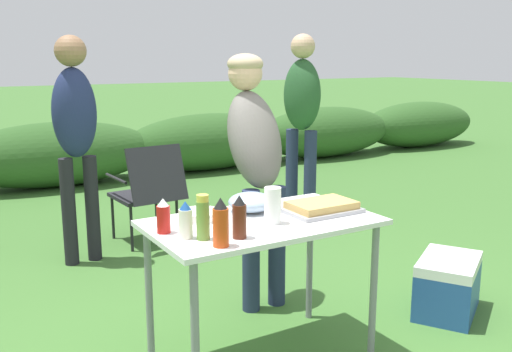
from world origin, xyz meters
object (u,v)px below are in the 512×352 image
Objects in this scene: plate_stack at (201,215)px; relish_jar at (203,218)px; mayo_bottle at (186,221)px; paper_cup_stack at (273,205)px; standing_person_in_red_jacket at (75,126)px; camp_chair_near_hedge at (149,189)px; bbq_sauce_bottle at (239,218)px; folding_table at (262,235)px; standing_person_with_beanie at (302,108)px; hot_sauce_bottle at (221,223)px; ketchup_bottle at (163,217)px; standing_person_in_gray_fleece at (255,150)px; cooler_box at (448,286)px; food_tray at (322,207)px; mixing_bowl at (251,202)px.

plate_stack is 1.04× the size of relish_jar.
relish_jar is 1.20× the size of mayo_bottle.
paper_cup_stack is 0.88× the size of relish_jar.
standing_person_in_red_jacket reaches higher than camp_chair_near_hedge.
paper_cup_stack is 0.91× the size of bbq_sauce_bottle.
folding_table is 2.82m from standing_person_with_beanie.
standing_person_with_beanie is (1.77, 2.17, 0.38)m from folding_table.
standing_person_with_beanie reaches higher than standing_person_in_red_jacket.
hot_sauce_bottle is 0.33m from ketchup_bottle.
folding_table is at bearing -117.32° from standing_person_in_gray_fleece.
cooler_box is (1.73, -0.15, -0.65)m from ketchup_bottle.
food_tray is at bearing -5.63° from folding_table.
hot_sauce_bottle reaches higher than relish_jar.
paper_cup_stack is 0.39m from relish_jar.
hot_sauce_bottle reaches higher than mixing_bowl.
hot_sauce_bottle is 2.16m from standing_person_in_red_jacket.
mayo_bottle is (-0.43, -0.07, 0.16)m from folding_table.
folding_table is 1.91× the size of cooler_box.
food_tray is at bearing 6.91° from paper_cup_stack.
hot_sauce_bottle is 0.14× the size of standing_person_in_gray_fleece.
relish_jar is (-0.41, -0.29, 0.05)m from mixing_bowl.
cooler_box is (1.07, -2.14, -0.30)m from camp_chair_near_hedge.
folding_table is at bearing 9.15° from mayo_bottle.
standing_person_with_beanie reaches higher than folding_table.
standing_person_with_beanie is at bearing 43.22° from ketchup_bottle.
folding_table is 0.79m from standing_person_in_gray_fleece.
standing_person_in_red_jacket is at bearing 102.19° from paper_cup_stack.
paper_cup_stack reaches higher than cooler_box.
ketchup_bottle reaches higher than camp_chair_near_hedge.
folding_table is 0.66× the size of standing_person_in_red_jacket.
relish_jar is at bearing -57.51° from ketchup_bottle.
plate_stack reaches higher than folding_table.
relish_jar is at bearing 100.80° from hot_sauce_bottle.
standing_person_in_red_jacket is at bearing -106.97° from standing_person_with_beanie.
bbq_sauce_bottle is at bearing -64.25° from standing_person_with_beanie.
paper_cup_stack reaches higher than mayo_bottle.
standing_person_with_beanie reaches higher than hot_sauce_bottle.
ketchup_bottle is at bearing -143.79° from standing_person_in_gray_fleece.
standing_person_in_gray_fleece is at bearing 89.33° from food_tray.
standing_person_in_red_jacket is at bearing 91.09° from relish_jar.
relish_jar is 1.75m from cooler_box.
standing_person_with_beanie is (1.43, 2.20, 0.28)m from food_tray.
standing_person_with_beanie is at bearing 2.69° from standing_person_in_red_jacket.
mixing_bowl is 0.13× the size of standing_person_with_beanie.
hot_sauce_bottle reaches higher than folding_table.
mayo_bottle is 0.29× the size of cooler_box.
paper_cup_stack is 0.51m from ketchup_bottle.
bbq_sauce_bottle is at bearing -126.83° from mixing_bowl.
standing_person_with_beanie is at bearing 0.64° from camp_chair_near_hedge.
camp_chair_near_hedge is (0.17, 2.04, -0.20)m from folding_table.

